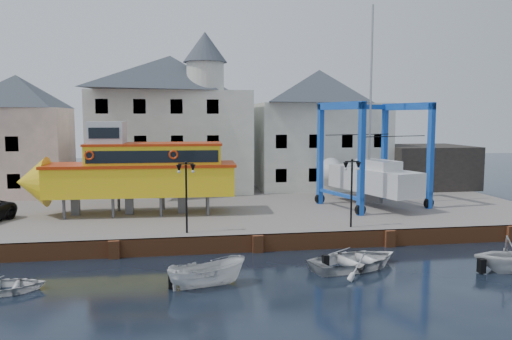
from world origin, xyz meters
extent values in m
plane|color=black|center=(0.00, 0.00, 0.00)|extent=(140.00, 140.00, 0.00)
cube|color=slate|center=(0.00, 11.00, 0.50)|extent=(44.00, 22.00, 1.00)
cube|color=brown|center=(0.00, 0.12, 0.50)|extent=(44.00, 0.25, 1.00)
cube|color=brown|center=(-8.00, -0.05, 0.50)|extent=(0.60, 0.36, 1.00)
cube|color=brown|center=(0.00, -0.05, 0.50)|extent=(0.60, 0.36, 1.00)
cube|color=brown|center=(8.00, -0.05, 0.50)|extent=(0.60, 0.36, 1.00)
cube|color=brown|center=(16.00, -0.05, 0.50)|extent=(0.60, 0.36, 1.00)
cube|color=tan|center=(-18.00, 18.00, 4.75)|extent=(8.00, 7.00, 7.50)
pyramid|color=#34373F|center=(-18.00, 18.00, 9.90)|extent=(8.00, 7.00, 2.80)
cube|color=black|center=(-17.50, 14.54, 2.60)|extent=(1.00, 0.08, 1.20)
cube|color=black|center=(-17.50, 14.54, 5.60)|extent=(1.00, 0.08, 1.20)
cube|color=beige|center=(-5.00, 18.50, 5.50)|extent=(14.00, 8.00, 9.00)
pyramid|color=#34373F|center=(-5.00, 18.50, 11.60)|extent=(14.00, 8.00, 3.20)
cube|color=black|center=(-10.50, 14.54, 2.60)|extent=(1.00, 0.08, 1.20)
cube|color=black|center=(-7.50, 14.54, 2.60)|extent=(1.00, 0.08, 1.20)
cube|color=black|center=(-4.50, 14.54, 2.60)|extent=(1.00, 0.08, 1.20)
cube|color=black|center=(-1.50, 14.54, 2.60)|extent=(1.00, 0.08, 1.20)
cube|color=black|center=(-10.50, 14.54, 5.60)|extent=(1.00, 0.08, 1.20)
cube|color=black|center=(-7.50, 14.54, 5.60)|extent=(1.00, 0.08, 1.20)
cube|color=black|center=(-4.50, 14.54, 5.60)|extent=(1.00, 0.08, 1.20)
cube|color=black|center=(-1.50, 14.54, 5.60)|extent=(1.00, 0.08, 1.20)
cube|color=black|center=(-10.50, 14.54, 8.60)|extent=(1.00, 0.08, 1.20)
cube|color=black|center=(-7.50, 14.54, 8.60)|extent=(1.00, 0.08, 1.20)
cube|color=black|center=(-4.50, 14.54, 8.60)|extent=(1.00, 0.08, 1.20)
cube|color=black|center=(-1.50, 14.54, 8.60)|extent=(1.00, 0.08, 1.20)
cylinder|color=beige|center=(-2.00, 16.10, 11.20)|extent=(3.20, 3.20, 2.40)
cone|color=#34373F|center=(-2.00, 16.10, 13.70)|extent=(3.80, 3.80, 2.60)
cube|color=beige|center=(9.00, 19.00, 5.00)|extent=(12.00, 8.00, 8.00)
pyramid|color=#34373F|center=(9.00, 19.00, 10.60)|extent=(12.00, 8.00, 3.20)
cube|color=black|center=(4.50, 15.04, 2.60)|extent=(1.00, 0.08, 1.20)
cube|color=black|center=(7.50, 15.04, 2.60)|extent=(1.00, 0.08, 1.20)
cube|color=black|center=(10.50, 15.04, 2.60)|extent=(1.00, 0.08, 1.20)
cube|color=black|center=(13.50, 15.04, 2.60)|extent=(1.00, 0.08, 1.20)
cube|color=black|center=(4.50, 15.04, 5.60)|extent=(1.00, 0.08, 1.20)
cube|color=black|center=(7.50, 15.04, 5.60)|extent=(1.00, 0.08, 1.20)
cube|color=black|center=(10.50, 15.04, 5.60)|extent=(1.00, 0.08, 1.20)
cube|color=black|center=(13.50, 15.04, 5.60)|extent=(1.00, 0.08, 1.20)
cube|color=black|center=(19.00, 17.00, 3.00)|extent=(8.00, 7.00, 4.00)
cylinder|color=black|center=(-4.00, 1.20, 3.00)|extent=(0.12, 0.12, 4.00)
cube|color=black|center=(-4.00, 1.20, 5.05)|extent=(0.90, 0.06, 0.06)
sphere|color=black|center=(-4.00, 1.20, 5.12)|extent=(0.16, 0.16, 0.16)
cone|color=black|center=(-4.40, 1.20, 4.78)|extent=(0.32, 0.32, 0.45)
sphere|color=silver|center=(-4.40, 1.20, 4.60)|extent=(0.18, 0.18, 0.18)
cone|color=black|center=(-3.60, 1.20, 4.78)|extent=(0.32, 0.32, 0.45)
sphere|color=silver|center=(-3.60, 1.20, 4.60)|extent=(0.18, 0.18, 0.18)
cylinder|color=black|center=(6.00, 1.20, 3.00)|extent=(0.12, 0.12, 4.00)
cube|color=black|center=(6.00, 1.20, 5.05)|extent=(0.90, 0.06, 0.06)
sphere|color=black|center=(6.00, 1.20, 5.12)|extent=(0.16, 0.16, 0.16)
cone|color=black|center=(5.60, 1.20, 4.78)|extent=(0.32, 0.32, 0.45)
sphere|color=silver|center=(5.60, 1.20, 4.60)|extent=(0.18, 0.18, 0.18)
cone|color=black|center=(6.40, 1.20, 4.78)|extent=(0.32, 0.32, 0.45)
sphere|color=silver|center=(6.40, 1.20, 4.60)|extent=(0.18, 0.18, 0.18)
cylinder|color=#59595E|center=(-11.96, 6.44, 1.68)|extent=(0.21, 0.21, 1.36)
cylinder|color=#59595E|center=(-11.87, 8.97, 1.68)|extent=(0.21, 0.21, 1.36)
cylinder|color=#59595E|center=(-8.80, 6.33, 1.68)|extent=(0.21, 0.21, 1.36)
cylinder|color=#59595E|center=(-8.71, 8.86, 1.68)|extent=(0.21, 0.21, 1.36)
cylinder|color=#59595E|center=(-5.63, 6.22, 1.68)|extent=(0.21, 0.21, 1.36)
cylinder|color=#59595E|center=(-5.55, 8.75, 1.68)|extent=(0.21, 0.21, 1.36)
cylinder|color=#59595E|center=(-2.47, 6.11, 1.68)|extent=(0.21, 0.21, 1.36)
cylinder|color=#59595E|center=(-2.39, 8.64, 1.68)|extent=(0.21, 0.21, 1.36)
cube|color=#59595E|center=(-11.46, 7.69, 1.68)|extent=(0.56, 0.47, 1.36)
cube|color=#59595E|center=(-7.85, 7.56, 1.68)|extent=(0.56, 0.47, 1.36)
cube|color=#59595E|center=(-4.24, 7.44, 1.68)|extent=(0.56, 0.47, 1.36)
cube|color=yellow|center=(-6.95, 7.53, 3.35)|extent=(12.77, 3.87, 1.99)
cone|color=yellow|center=(-14.26, 7.78, 3.35)|extent=(2.11, 3.50, 3.43)
cube|color=#BC300A|center=(-6.95, 7.53, 4.43)|extent=(13.04, 4.02, 0.20)
cube|color=yellow|center=(-6.04, 7.50, 5.07)|extent=(9.14, 3.38, 1.45)
cube|color=black|center=(-6.10, 5.94, 5.11)|extent=(8.67, 0.36, 0.81)
cube|color=black|center=(-5.99, 9.07, 5.11)|extent=(8.67, 0.36, 0.81)
cube|color=#BC300A|center=(-6.04, 7.50, 5.87)|extent=(9.32, 3.48, 0.16)
cube|color=silver|center=(-9.20, 7.61, 6.61)|extent=(2.43, 2.43, 1.65)
cube|color=black|center=(-9.25, 6.41, 6.68)|extent=(1.98, 0.13, 0.72)
torus|color=#BC300A|center=(-10.16, 6.03, 5.25)|extent=(0.64, 0.15, 0.63)
torus|color=#BC300A|center=(-4.74, 5.84, 5.25)|extent=(0.64, 0.15, 0.63)
cube|color=#153AA7|center=(7.89, 4.61, 4.87)|extent=(0.48, 0.48, 7.73)
cylinder|color=black|center=(7.89, 4.61, 1.39)|extent=(0.82, 0.48, 0.77)
cube|color=#153AA7|center=(6.43, 9.53, 4.87)|extent=(0.48, 0.48, 7.73)
cylinder|color=black|center=(6.43, 9.53, 1.39)|extent=(0.82, 0.48, 0.77)
cube|color=#153AA7|center=(13.87, 6.38, 4.87)|extent=(0.48, 0.48, 7.73)
cylinder|color=black|center=(13.87, 6.38, 1.39)|extent=(0.82, 0.48, 0.77)
cube|color=#153AA7|center=(12.41, 11.30, 4.87)|extent=(0.48, 0.48, 7.73)
cylinder|color=black|center=(12.41, 11.30, 1.39)|extent=(0.82, 0.48, 0.77)
cube|color=#153AA7|center=(7.16, 7.07, 8.54)|extent=(1.94, 5.40, 0.54)
cube|color=#153AA7|center=(7.16, 7.07, 2.10)|extent=(1.83, 5.37, 0.23)
cube|color=#153AA7|center=(13.14, 8.84, 8.54)|extent=(1.94, 5.40, 0.54)
cube|color=#153AA7|center=(13.14, 8.84, 2.10)|extent=(1.83, 5.37, 0.23)
cube|color=#153AA7|center=(9.42, 10.42, 8.54)|extent=(6.46, 2.25, 0.39)
cube|color=silver|center=(10.15, 7.96, 2.99)|extent=(4.78, 8.66, 1.77)
cone|color=silver|center=(8.76, 12.67, 2.99)|extent=(2.94, 2.41, 2.54)
cube|color=#59595E|center=(10.15, 7.96, 1.72)|extent=(0.82, 1.98, 0.77)
cube|color=silver|center=(10.31, 7.43, 4.20)|extent=(2.63, 3.68, 0.66)
cylinder|color=#99999E|center=(9.99, 8.48, 9.94)|extent=(0.20, 0.20, 12.15)
cube|color=black|center=(10.71, 6.05, 6.36)|extent=(5.81, 1.82, 0.05)
cube|color=black|center=(9.59, 9.86, 6.36)|extent=(5.81, 1.82, 0.05)
imported|color=silver|center=(-3.21, -5.43, 0.00)|extent=(3.91, 2.19, 1.42)
imported|color=silver|center=(4.51, -3.73, 0.00)|extent=(5.97, 5.01, 1.06)
imported|color=silver|center=(11.95, -5.60, 0.00)|extent=(4.17, 3.76, 1.94)
imported|color=silver|center=(-12.27, -4.78, 0.00)|extent=(3.98, 3.06, 0.76)
camera|label=1|loc=(-4.43, -27.64, 7.75)|focal=35.00mm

